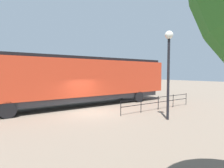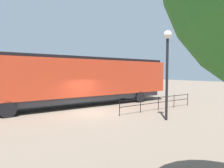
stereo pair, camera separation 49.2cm
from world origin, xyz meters
name	(u,v)px [view 1 (the left image)]	position (x,y,z in m)	size (l,w,h in m)	color
ground_plane	(92,113)	(0.00, 0.00, 0.00)	(120.00, 120.00, 0.00)	#756656
locomotive	(86,79)	(-3.15, 1.21, 2.42)	(3.18, 18.33, 4.33)	red
lamp_post	(169,57)	(4.61, 2.88, 3.94)	(0.51, 0.51, 5.56)	black
platform_fence	(158,101)	(2.09, 4.96, 0.71)	(0.05, 7.79, 1.09)	black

